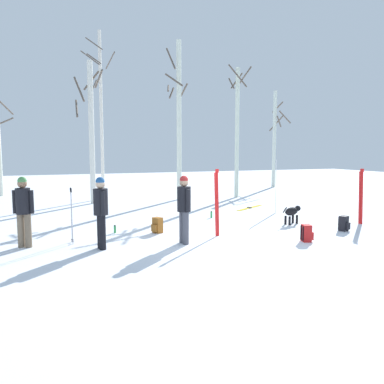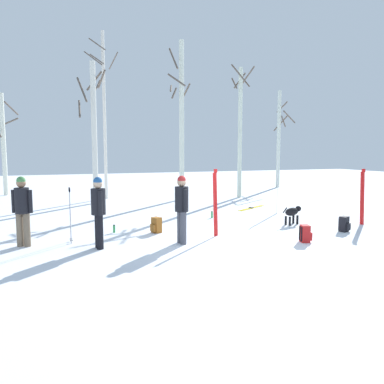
{
  "view_description": "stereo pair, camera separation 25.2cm",
  "coord_description": "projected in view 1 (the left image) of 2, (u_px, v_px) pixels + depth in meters",
  "views": [
    {
      "loc": [
        -4.27,
        -8.66,
        2.34
      ],
      "look_at": [
        0.1,
        2.65,
        1.0
      ],
      "focal_mm": 35.47,
      "sensor_mm": 36.0,
      "label": 1
    },
    {
      "loc": [
        -4.03,
        -8.75,
        2.34
      ],
      "look_at": [
        0.1,
        2.65,
        1.0
      ],
      "focal_mm": 35.47,
      "sensor_mm": 36.0,
      "label": 2
    }
  ],
  "objects": [
    {
      "name": "backpack_2",
      "position": [
        344.0,
        224.0,
        11.02
      ],
      "size": [
        0.32,
        0.34,
        0.44
      ],
      "color": "black",
      "rests_on": "ground_plane"
    },
    {
      "name": "birch_tree_4",
      "position": [
        237.0,
        129.0,
        18.61
      ],
      "size": [
        1.27,
        1.27,
        6.39
      ],
      "color": "silver",
      "rests_on": "ground_plane"
    },
    {
      "name": "water_bottle_1",
      "position": [
        211.0,
        215.0,
        13.18
      ],
      "size": [
        0.07,
        0.07,
        0.24
      ],
      "color": "green",
      "rests_on": "ground_plane"
    },
    {
      "name": "backpack_1",
      "position": [
        157.0,
        225.0,
        10.77
      ],
      "size": [
        0.34,
        0.32,
        0.44
      ],
      "color": "#99591E",
      "rests_on": "ground_plane"
    },
    {
      "name": "person_2",
      "position": [
        101.0,
        208.0,
        8.93
      ],
      "size": [
        0.34,
        0.52,
        1.72
      ],
      "color": "black",
      "rests_on": "ground_plane"
    },
    {
      "name": "ski_pair_planted_2",
      "position": [
        361.0,
        197.0,
        12.02
      ],
      "size": [
        0.07,
        0.18,
        1.76
      ],
      "color": "red",
      "rests_on": "ground_plane"
    },
    {
      "name": "water_bottle_0",
      "position": [
        115.0,
        229.0,
        10.76
      ],
      "size": [
        0.07,
        0.07,
        0.23
      ],
      "color": "green",
      "rests_on": "ground_plane"
    },
    {
      "name": "ground_plane",
      "position": [
        225.0,
        241.0,
        9.82
      ],
      "size": [
        60.0,
        60.0,
        0.0
      ],
      "primitive_type": "plane",
      "color": "white"
    },
    {
      "name": "person_0",
      "position": [
        184.0,
        205.0,
        9.44
      ],
      "size": [
        0.34,
        0.52,
        1.72
      ],
      "color": "#4C4C56",
      "rests_on": "ground_plane"
    },
    {
      "name": "ski_pair_planted_0",
      "position": [
        276.0,
        187.0,
        14.11
      ],
      "size": [
        0.15,
        0.23,
        2.0
      ],
      "color": "white",
      "rests_on": "ground_plane"
    },
    {
      "name": "backpack_0",
      "position": [
        307.0,
        233.0,
        9.73
      ],
      "size": [
        0.33,
        0.31,
        0.44
      ],
      "color": "red",
      "rests_on": "ground_plane"
    },
    {
      "name": "birch_tree_5",
      "position": [
        275.0,
        138.0,
        23.89
      ],
      "size": [
        1.32,
        1.66,
        6.03
      ],
      "color": "silver",
      "rests_on": "ground_plane"
    },
    {
      "name": "ski_pair_lying_0",
      "position": [
        250.0,
        208.0,
        15.41
      ],
      "size": [
        1.67,
        1.12,
        0.05
      ],
      "color": "yellow",
      "rests_on": "ground_plane"
    },
    {
      "name": "ski_poles_0",
      "position": [
        72.0,
        214.0,
        9.51
      ],
      "size": [
        0.07,
        0.28,
        1.4
      ],
      "color": "#B2B2BC",
      "rests_on": "ground_plane"
    },
    {
      "name": "birch_tree_2",
      "position": [
        101.0,
        112.0,
        17.91
      ],
      "size": [
        1.51,
        1.5,
        7.88
      ],
      "color": "silver",
      "rests_on": "ground_plane"
    },
    {
      "name": "dog",
      "position": [
        292.0,
        212.0,
        12.04
      ],
      "size": [
        0.86,
        0.4,
        0.57
      ],
      "color": "black",
      "rests_on": "ground_plane"
    },
    {
      "name": "birch_tree_1",
      "position": [
        91.0,
        129.0,
        16.45
      ],
      "size": [
        1.19,
        1.3,
        6.15
      ],
      "color": "silver",
      "rests_on": "ground_plane"
    },
    {
      "name": "birch_tree_3",
      "position": [
        179.0,
        118.0,
        17.72
      ],
      "size": [
        1.11,
        1.32,
        7.38
      ],
      "color": "silver",
      "rests_on": "ground_plane"
    },
    {
      "name": "person_1",
      "position": [
        23.0,
        207.0,
        9.07
      ],
      "size": [
        0.48,
        0.34,
        1.72
      ],
      "color": "#72604C",
      "rests_on": "ground_plane"
    },
    {
      "name": "ski_pair_planted_1",
      "position": [
        217.0,
        203.0,
        10.27
      ],
      "size": [
        0.19,
        0.08,
        1.84
      ],
      "color": "red",
      "rests_on": "ground_plane"
    }
  ]
}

